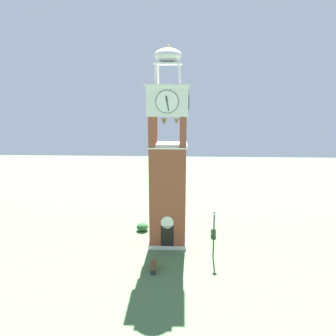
# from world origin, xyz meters

# --- Properties ---
(ground) EXTENTS (80.00, 80.00, 0.00)m
(ground) POSITION_xyz_m (0.00, 0.00, 0.00)
(ground) COLOR #517547
(clock_tower) EXTENTS (3.74, 3.74, 17.30)m
(clock_tower) POSITION_xyz_m (-0.00, -0.00, 7.09)
(clock_tower) COLOR brown
(clock_tower) RESTS_ON ground
(park_bench) EXTENTS (0.51, 1.62, 0.95)m
(park_bench) POSITION_xyz_m (-0.85, -5.11, 0.48)
(park_bench) COLOR brown
(park_bench) RESTS_ON ground
(lamp_post) EXTENTS (0.36, 0.36, 4.15)m
(lamp_post) POSITION_xyz_m (3.91, -2.78, 2.85)
(lamp_post) COLOR black
(lamp_post) RESTS_ON ground
(trash_bin) EXTENTS (0.52, 0.52, 0.80)m
(trash_bin) POSITION_xyz_m (4.28, 1.41, 0.40)
(trash_bin) COLOR #38513D
(trash_bin) RESTS_ON ground
(shrub_near_entry) EXTENTS (1.17, 1.17, 0.76)m
(shrub_near_entry) POSITION_xyz_m (-2.66, 2.56, 0.38)
(shrub_near_entry) COLOR #28562D
(shrub_near_entry) RESTS_ON ground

